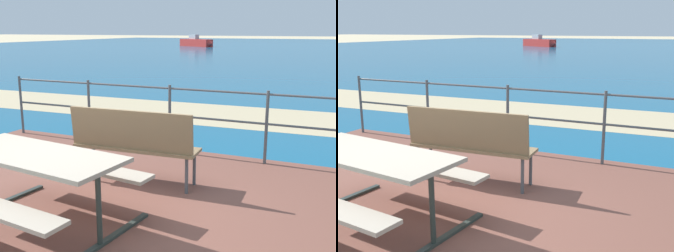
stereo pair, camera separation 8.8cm
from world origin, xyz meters
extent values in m
plane|color=beige|center=(0.00, 0.00, 0.00)|extent=(240.00, 240.00, 0.00)
cube|color=brown|center=(0.00, 0.00, 0.03)|extent=(6.40, 5.20, 0.06)
cube|color=#145B84|center=(0.00, 40.00, 0.01)|extent=(90.00, 90.00, 0.01)
cube|color=tan|center=(0.00, 5.73, 0.01)|extent=(54.05, 4.24, 0.01)
cube|color=tan|center=(-0.13, -0.42, 0.78)|extent=(1.83, 0.93, 0.04)
cube|color=tan|center=(-0.06, 0.16, 0.51)|extent=(1.77, 0.47, 0.04)
cylinder|color=#2D3833|center=(0.62, -0.52, 0.42)|extent=(0.06, 0.06, 0.72)
cube|color=#2D3833|center=(0.62, -0.52, 0.07)|extent=(0.23, 1.43, 0.03)
cube|color=#8C704C|center=(0.16, 1.03, 0.51)|extent=(1.58, 0.49, 0.04)
cube|color=#8C704C|center=(0.17, 0.85, 0.77)|extent=(1.57, 0.16, 0.48)
cylinder|color=#4C5156|center=(0.85, 1.22, 0.28)|extent=(0.04, 0.04, 0.45)
cylinder|color=#4C5156|center=(0.87, 0.92, 0.28)|extent=(0.04, 0.04, 0.45)
cylinder|color=#4C5156|center=(-0.55, 1.14, 0.28)|extent=(0.04, 0.04, 0.45)
cylinder|color=#4C5156|center=(-0.53, 0.84, 0.28)|extent=(0.04, 0.04, 0.45)
cylinder|color=#4C5156|center=(-2.95, 2.41, 0.58)|extent=(0.04, 0.04, 1.04)
cylinder|color=#4C5156|center=(-1.48, 2.41, 0.58)|extent=(0.04, 0.04, 1.04)
cylinder|color=#4C5156|center=(0.00, 2.41, 0.58)|extent=(0.04, 0.04, 1.04)
cylinder|color=#4C5156|center=(1.48, 2.41, 0.58)|extent=(0.04, 0.04, 1.04)
cylinder|color=#4C5156|center=(0.00, 2.41, 1.05)|extent=(5.90, 0.03, 0.03)
cylinder|color=#4C5156|center=(0.00, 2.41, 0.63)|extent=(5.90, 0.03, 0.03)
cube|color=red|center=(-14.18, 42.00, 0.42)|extent=(4.65, 3.39, 0.82)
cube|color=#A5A8AD|center=(-14.49, 42.19, 1.08)|extent=(1.30, 1.10, 0.51)
cone|color=red|center=(-11.90, 40.59, 0.42)|extent=(0.81, 0.89, 0.74)
camera|label=1|loc=(2.52, -3.31, 1.92)|focal=44.51mm
camera|label=2|loc=(2.60, -3.27, 1.92)|focal=44.51mm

